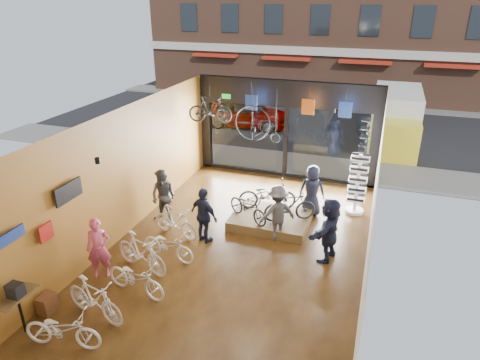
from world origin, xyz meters
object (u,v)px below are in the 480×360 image
at_px(box_truck, 395,121).
at_px(penny_farthing, 260,125).
at_px(floor_bike_1, 94,299).
at_px(customer_1, 163,197).
at_px(sunglasses_rack, 357,184).
at_px(floor_bike_3, 141,252).
at_px(display_bike_left, 248,207).
at_px(hung_bike, 210,110).
at_px(display_platform, 270,220).
at_px(display_bike_right, 267,195).
at_px(customer_2, 204,216).
at_px(customer_3, 277,213).
at_px(floor_bike_0, 62,329).
at_px(customer_5, 329,229).
at_px(street_car, 245,112).
at_px(floor_bike_5, 176,222).
at_px(display_bike_mid, 290,206).
at_px(floor_bike_2, 136,278).
at_px(customer_4, 312,191).
at_px(customer_0, 99,248).
at_px(floor_bike_4, 168,245).

bearing_deg(box_truck, penny_farthing, -124.32).
height_order(floor_bike_1, customer_1, customer_1).
relative_size(customer_1, sunglasses_rack, 0.86).
distance_m(floor_bike_3, display_bike_left, 3.59).
height_order(sunglasses_rack, hung_bike, hung_bike).
height_order(display_platform, display_bike_right, display_bike_right).
xyz_separation_m(sunglasses_rack, penny_farthing, (-3.52, 0.60, 1.47)).
xyz_separation_m(customer_2, customer_3, (1.95, 0.85, 0.00)).
relative_size(floor_bike_0, customer_5, 0.91).
bearing_deg(hung_bike, street_car, 0.70).
distance_m(floor_bike_5, sunglasses_rack, 5.96).
distance_m(display_bike_right, hung_bike, 3.83).
relative_size(display_bike_mid, customer_1, 0.91).
distance_m(street_car, floor_bike_2, 14.50).
distance_m(customer_4, customer_5, 2.57).
height_order(floor_bike_3, display_bike_right, display_bike_right).
distance_m(customer_0, customer_1, 3.08).
bearing_deg(floor_bike_0, box_truck, -31.91).
distance_m(street_car, hung_bike, 8.18).
xyz_separation_m(customer_2, penny_farthing, (0.49, 3.89, 1.65)).
bearing_deg(customer_5, floor_bike_0, -29.24).
bearing_deg(sunglasses_rack, floor_bike_0, -135.64).
bearing_deg(sunglasses_rack, floor_bike_1, -138.42).
bearing_deg(hung_bike, floor_bike_3, 175.04).
xyz_separation_m(display_platform, customer_4, (1.08, 1.07, 0.71)).
distance_m(display_bike_left, customer_4, 2.27).
xyz_separation_m(floor_bike_0, display_bike_right, (2.45, 6.78, 0.35)).
xyz_separation_m(customer_0, customer_1, (0.19, 3.07, 0.06)).
bearing_deg(floor_bike_4, sunglasses_rack, -37.40).
height_order(floor_bike_0, display_bike_left, display_bike_left).
bearing_deg(display_platform, street_car, 112.38).
height_order(display_bike_left, display_bike_right, display_bike_right).
bearing_deg(box_truck, display_bike_right, -113.85).
bearing_deg(penny_farthing, floor_bike_3, -104.63).
height_order(floor_bike_3, floor_bike_4, floor_bike_3).
height_order(floor_bike_1, sunglasses_rack, sunglasses_rack).
relative_size(display_bike_right, customer_1, 1.04).
xyz_separation_m(floor_bike_2, customer_3, (2.58, 3.58, 0.41)).
bearing_deg(street_car, hung_bike, -171.00).
bearing_deg(penny_farthing, floor_bike_2, -99.53).
bearing_deg(street_car, display_bike_mid, -154.89).
distance_m(floor_bike_4, customer_5, 4.37).
xyz_separation_m(floor_bike_1, floor_bike_2, (0.41, 1.04, -0.06)).
distance_m(floor_bike_5, hung_bike, 4.58).
height_order(floor_bike_1, floor_bike_3, floor_bike_3).
bearing_deg(display_bike_right, customer_2, 129.71).
height_order(street_car, floor_bike_3, street_car).
xyz_separation_m(box_truck, floor_bike_4, (-5.68, -11.78, -0.83)).
xyz_separation_m(floor_bike_5, customer_0, (-0.94, -2.37, 0.33)).
bearing_deg(floor_bike_1, sunglasses_rack, -23.41).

